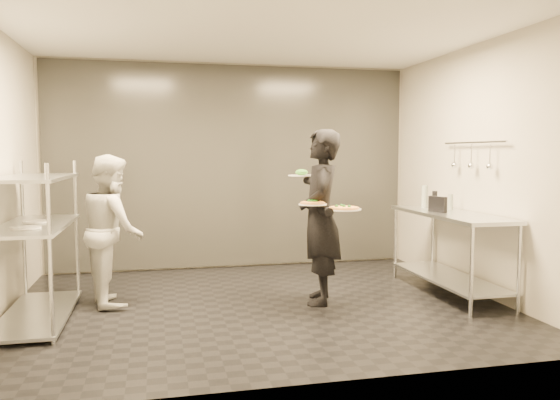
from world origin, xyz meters
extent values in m
cube|color=black|center=(0.00, 0.00, 0.00)|extent=(5.00, 4.00, 0.00)
cube|color=silver|center=(0.00, 0.00, 2.80)|extent=(5.00, 4.00, 0.00)
cube|color=#BCB5A8|center=(0.00, 2.00, 1.40)|extent=(5.00, 0.00, 2.80)
cube|color=#BCB5A8|center=(0.00, -2.00, 1.40)|extent=(5.00, 0.00, 2.80)
cube|color=#BCB5A8|center=(2.50, 0.00, 1.40)|extent=(0.00, 4.00, 2.80)
cube|color=silver|center=(0.00, 1.97, 1.40)|extent=(4.90, 0.04, 2.74)
cylinder|color=silver|center=(-2.42, 0.77, 0.75)|extent=(0.04, 0.04, 1.50)
cylinder|color=silver|center=(-1.88, -0.77, 0.75)|extent=(0.04, 0.04, 1.50)
cylinder|color=silver|center=(-1.88, 0.77, 0.75)|extent=(0.04, 0.04, 1.50)
cube|color=silver|center=(-2.15, 0.00, 0.05)|extent=(0.60, 1.60, 0.03)
cube|color=silver|center=(-2.15, 0.00, 0.90)|extent=(0.60, 1.60, 0.03)
cube|color=silver|center=(-2.15, 0.00, 1.35)|extent=(0.60, 1.60, 0.03)
cylinder|color=white|center=(-2.15, -0.35, 0.93)|extent=(0.26, 0.26, 0.01)
cylinder|color=white|center=(-2.15, 0.10, 0.93)|extent=(0.26, 0.26, 0.01)
cylinder|color=silver|center=(1.92, -0.86, 0.45)|extent=(0.04, 0.04, 0.90)
cylinder|color=silver|center=(1.92, 0.86, 0.45)|extent=(0.04, 0.04, 0.90)
cylinder|color=silver|center=(2.44, -0.86, 0.45)|extent=(0.04, 0.04, 0.90)
cylinder|color=silver|center=(2.44, 0.86, 0.45)|extent=(0.04, 0.04, 0.90)
cube|color=silver|center=(2.18, 0.00, 0.18)|extent=(0.57, 1.71, 0.03)
cube|color=silver|center=(2.18, 0.00, 0.90)|extent=(0.60, 1.80, 0.04)
cylinder|color=silver|center=(2.44, 0.00, 1.70)|extent=(0.02, 1.20, 0.02)
cylinder|color=silver|center=(2.42, -0.35, 1.57)|extent=(0.01, 0.01, 0.22)
sphere|color=silver|center=(2.42, -0.35, 1.44)|extent=(0.07, 0.07, 0.07)
cylinder|color=silver|center=(2.42, 0.00, 1.57)|extent=(0.01, 0.01, 0.22)
sphere|color=silver|center=(2.42, 0.00, 1.44)|extent=(0.07, 0.07, 0.07)
cylinder|color=silver|center=(2.42, 0.35, 1.57)|extent=(0.01, 0.01, 0.22)
sphere|color=silver|center=(2.42, 0.35, 1.44)|extent=(0.07, 0.07, 0.07)
imported|color=black|center=(0.65, -0.03, 0.91)|extent=(0.60, 0.76, 1.83)
imported|color=silver|center=(-1.48, 0.42, 0.78)|extent=(0.74, 0.87, 1.57)
cylinder|color=white|center=(0.50, -0.25, 1.07)|extent=(0.28, 0.28, 0.01)
cylinder|color=#B57C41|center=(0.50, -0.25, 1.08)|extent=(0.25, 0.25, 0.02)
cylinder|color=#D1651B|center=(0.50, -0.25, 1.09)|extent=(0.22, 0.22, 0.01)
sphere|color=#185713|center=(0.50, -0.25, 1.10)|extent=(0.04, 0.04, 0.04)
cylinder|color=white|center=(0.83, -0.28, 1.01)|extent=(0.35, 0.35, 0.01)
cylinder|color=#B57C41|center=(0.83, -0.28, 1.02)|extent=(0.31, 0.31, 0.02)
cylinder|color=#D1651B|center=(0.83, -0.28, 1.03)|extent=(0.27, 0.27, 0.01)
sphere|color=#185713|center=(0.83, -0.28, 1.04)|extent=(0.04, 0.04, 0.04)
cylinder|color=white|center=(0.53, 0.27, 1.34)|extent=(0.29, 0.29, 0.01)
ellipsoid|color=#256D1B|center=(0.53, 0.27, 1.37)|extent=(0.13, 0.13, 0.07)
cube|color=black|center=(2.06, 0.07, 1.01)|extent=(0.11, 0.25, 0.18)
cylinder|color=gray|center=(2.16, 0.57, 1.06)|extent=(0.08, 0.08, 0.27)
cylinder|color=gray|center=(2.34, 0.28, 1.01)|extent=(0.05, 0.05, 0.18)
cylinder|color=black|center=(2.23, 0.44, 1.03)|extent=(0.06, 0.06, 0.21)
camera|label=1|loc=(-1.02, -5.48, 1.58)|focal=35.00mm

